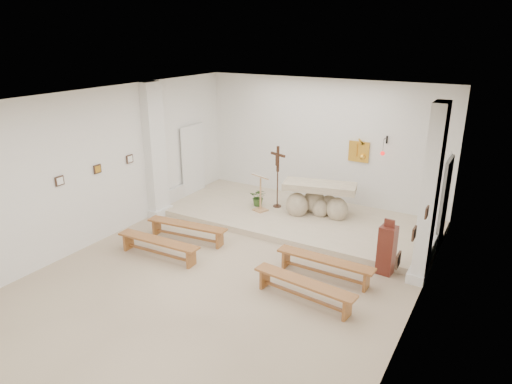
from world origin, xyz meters
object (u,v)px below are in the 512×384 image
Objects in this scene: altar at (318,201)px; donation_pedestal at (387,250)px; bench_right_front at (325,263)px; bench_left_second at (158,244)px; lectern at (260,192)px; crucifix_stand at (278,172)px; bench_left_front at (187,228)px; bench_right_second at (304,286)px.

donation_pedestal is at bearing -53.07° from altar.
altar is at bearing 116.76° from bench_right_front.
altar is 4.28m from bench_left_second.
lectern is 0.89× the size of donation_pedestal.
bench_left_second is at bearing -162.58° from bench_right_front.
crucifix_stand is 2.95m from bench_left_front.
crucifix_stand reaches higher than lectern.
altar is at bearing 38.78° from lectern.
donation_pedestal is (3.45, -1.86, -0.61)m from crucifix_stand.
bench_left_front and bench_left_second have the same top height.
crucifix_stand is 0.83× the size of bench_right_second.
crucifix_stand is at bearing 63.61° from bench_left_front.
bench_right_second is at bearing -22.27° from bench_left_front.
donation_pedestal reaches higher than altar.
bench_left_front is 0.99m from bench_left_second.
altar reaches higher than bench_right_second.
crucifix_stand is 0.83× the size of bench_left_front.
bench_right_front is 0.99× the size of bench_right_second.
bench_left_second is 0.99× the size of bench_right_second.
lectern is 0.72m from crucifix_stand.
lectern is at bearing 74.98° from bench_left_second.
bench_left_second is at bearing -86.22° from crucifix_stand.
donation_pedestal is 0.59× the size of bench_right_front.
crucifix_stand reaches higher than altar.
bench_left_front and bench_right_front have the same top height.
bench_right_second is (2.71, -3.17, -0.35)m from lectern.
bench_right_second is at bearing -84.17° from altar.
bench_right_front is (2.46, -2.67, -0.81)m from crucifix_stand.
donation_pedestal reaches higher than bench_left_second.
bench_left_second is (0.00, -0.99, 0.00)m from bench_left_front.
bench_right_front is 0.99m from bench_right_second.
donation_pedestal is at bearing 67.39° from bench_right_second.
bench_left_front is at bearing 87.97° from bench_left_second.
altar is at bearing 57.68° from bench_left_second.
lectern is at bearing -173.22° from altar.
lectern is 3.49m from bench_right_front.
bench_right_front is (3.44, 0.00, 0.00)m from bench_left_front.
bench_left_front is at bearing -89.91° from lectern.
crucifix_stand is 3.97m from donation_pedestal.
altar is 1.15× the size of crucifix_stand.
bench_right_second is (3.44, -0.00, 0.00)m from bench_left_second.
donation_pedestal is (2.28, -1.89, 0.01)m from altar.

